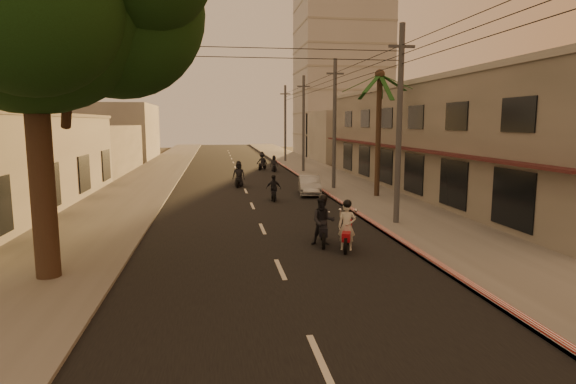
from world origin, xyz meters
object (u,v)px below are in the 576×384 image
object	(u,v)px
scooter_mid_b	(274,189)
scooter_mid_a	(323,222)
palm_tree	(380,82)
scooter_far_c	(274,164)
parked_car	(309,185)
scooter_far_b	(262,162)
scooter_far_a	(239,175)
scooter_red	(347,228)

from	to	relation	value
scooter_mid_b	scooter_mid_a	bearing A→B (deg)	-83.15
palm_tree	scooter_far_c	size ratio (longest dim) A/B	5.08
palm_tree	parked_car	world-z (taller)	palm_tree
parked_car	scooter_far_c	distance (m)	15.06
scooter_far_b	scooter_far_c	world-z (taller)	scooter_far_b
parked_car	scooter_far_b	bearing A→B (deg)	102.39
palm_tree	scooter_mid_b	world-z (taller)	palm_tree
parked_car	scooter_far_c	xyz separation A→B (m)	(-0.53, 15.05, 0.08)
palm_tree	scooter_far_c	distance (m)	18.63
scooter_far_b	scooter_mid_a	bearing A→B (deg)	-64.04
scooter_far_b	parked_car	xyz separation A→B (m)	(1.51, -16.82, -0.22)
scooter_mid_a	parked_car	distance (m)	13.12
scooter_far_a	scooter_mid_b	bearing A→B (deg)	-64.54
scooter_mid_a	parked_car	xyz separation A→B (m)	(2.00, 12.96, -0.27)
scooter_far_b	scooter_far_c	distance (m)	2.03
scooter_far_a	scooter_far_c	bearing A→B (deg)	80.45
scooter_mid_a	scooter_far_c	bearing A→B (deg)	97.37
scooter_far_b	palm_tree	bearing A→B (deg)	-46.77
scooter_mid_b	scooter_far_b	bearing A→B (deg)	90.09
scooter_mid_b	parked_car	distance (m)	3.44
scooter_red	scooter_mid_a	distance (m)	1.11
palm_tree	scooter_mid_a	bearing A→B (deg)	-118.19
palm_tree	scooter_far_c	xyz separation A→B (m)	(-4.49, 16.89, -6.44)
scooter_red	scooter_far_c	xyz separation A→B (m)	(0.75, 28.85, -0.13)
scooter_mid_a	scooter_far_b	bearing A→B (deg)	99.42
scooter_mid_b	parked_car	bearing A→B (deg)	43.45
scooter_far_b	parked_car	size ratio (longest dim) A/B	0.46
scooter_mid_a	scooter_far_b	distance (m)	29.79
scooter_red	scooter_far_c	distance (m)	28.86
scooter_red	scooter_far_b	xyz separation A→B (m)	(-0.22, 30.62, -0.00)
scooter_far_a	parked_car	xyz separation A→B (m)	(4.40, -4.37, -0.25)
scooter_red	scooter_far_a	size ratio (longest dim) A/B	0.97
palm_tree	scooter_far_b	size ratio (longest dim) A/B	4.47
scooter_mid_a	parked_car	bearing A→B (deg)	91.60
palm_tree	scooter_red	size ratio (longest dim) A/B	4.31
scooter_red	scooter_far_b	world-z (taller)	scooter_red
scooter_mid_a	scooter_far_a	xyz separation A→B (m)	(-2.40, 17.33, -0.03)
parked_car	scooter_far_c	bearing A→B (deg)	99.29
scooter_red	scooter_mid_a	xyz separation A→B (m)	(-0.72, 0.84, 0.05)
scooter_mid_b	scooter_far_a	world-z (taller)	scooter_far_a
scooter_far_c	scooter_mid_b	bearing A→B (deg)	-92.42
scooter_mid_b	scooter_far_c	size ratio (longest dim) A/B	1.02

